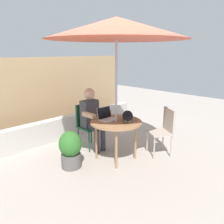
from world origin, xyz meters
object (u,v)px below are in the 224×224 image
cat (128,116)px  potted_plant_near_fence (71,149)px  chair_empty (164,128)px  patio_table (116,125)px  patio_umbrella (116,28)px  laptop (106,116)px  chair_occupied (87,122)px  person_seated (92,116)px

cat → potted_plant_near_fence: 1.14m
chair_empty → patio_table: bearing=148.0°
patio_umbrella → potted_plant_near_fence: patio_umbrella is taller
chair_empty → laptop: (-0.84, 0.71, 0.26)m
patio_umbrella → cat: patio_umbrella is taller
chair_occupied → person_seated: (0.00, -0.16, 0.17)m
chair_occupied → laptop: (-0.05, -0.61, 0.26)m
patio_umbrella → laptop: 1.51m
patio_umbrella → chair_empty: bearing=-32.0°
patio_table → laptop: laptop is taller
laptop → potted_plant_near_fence: bearing=170.3°
patio_table → chair_occupied: chair_occupied is taller
laptop → cat: bearing=-57.9°
patio_table → laptop: 0.25m
cat → patio_table: bearing=141.7°
patio_umbrella → potted_plant_near_fence: bearing=156.7°
chair_empty → potted_plant_near_fence: bearing=152.1°
person_seated → chair_empty: bearing=-55.4°
patio_table → laptop: size_ratio=3.01×
chair_occupied → chair_empty: same height
cat → laptop: bearing=122.1°
patio_table → cat: cat is taller
patio_umbrella → person_seated: size_ratio=1.99×
patio_table → chair_occupied: size_ratio=1.02×
potted_plant_near_fence → person_seated: bearing=23.2°
patio_table → chair_empty: (0.80, -0.50, -0.13)m
chair_empty → person_seated: 1.42m
chair_empty → potted_plant_near_fence: (-1.56, 0.83, -0.19)m
chair_empty → potted_plant_near_fence: size_ratio=1.38×
patio_umbrella → cat: (0.17, -0.13, -1.48)m
person_seated → potted_plant_near_fence: person_seated is taller
patio_umbrella → potted_plant_near_fence: 2.12m
patio_umbrella → chair_occupied: 1.94m
chair_occupied → person_seated: size_ratio=0.73×
potted_plant_near_fence → laptop: bearing=-9.7°
patio_table → chair_occupied: 0.83m
person_seated → patio_table: bearing=-90.0°
chair_occupied → cat: (0.17, -0.95, 0.28)m
chair_empty → laptop: laptop is taller
chair_occupied → laptop: laptop is taller
chair_empty → chair_occupied: bearing=121.2°
laptop → person_seated: bearing=84.1°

